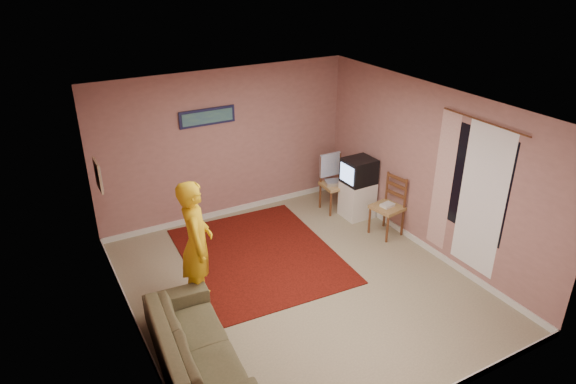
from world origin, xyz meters
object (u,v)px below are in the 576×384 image
crt_tv (359,171)px  person (197,244)px  chair_a (336,179)px  sofa (196,346)px  tv_cabinet (357,199)px  chair_b (388,201)px

crt_tv → person: bearing=-164.9°
chair_a → sofa: bearing=-142.4°
chair_a → person: size_ratio=0.31×
tv_cabinet → chair_b: bearing=-87.4°
chair_a → person: (-3.07, -1.35, 0.26)m
crt_tv → chair_b: size_ratio=0.96×
crt_tv → chair_b: (0.04, -0.76, -0.25)m
sofa → tv_cabinet: bearing=-56.1°
crt_tv → sofa: crt_tv is taller
chair_a → chair_b: size_ratio=1.00×
crt_tv → sofa: 4.34m
chair_b → tv_cabinet: bearing=173.2°
tv_cabinet → person: person is taller
tv_cabinet → person: 3.46m
crt_tv → sofa: (-3.74, -2.12, -0.56)m
tv_cabinet → chair_b: (0.03, -0.76, 0.29)m
chair_a → person: 3.36m
crt_tv → chair_a: (-0.21, 0.39, -0.25)m
chair_a → person: bearing=-153.9°
chair_a → chair_b: (0.25, -1.15, -0.00)m
chair_a → person: person is taller
crt_tv → chair_a: crt_tv is taller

